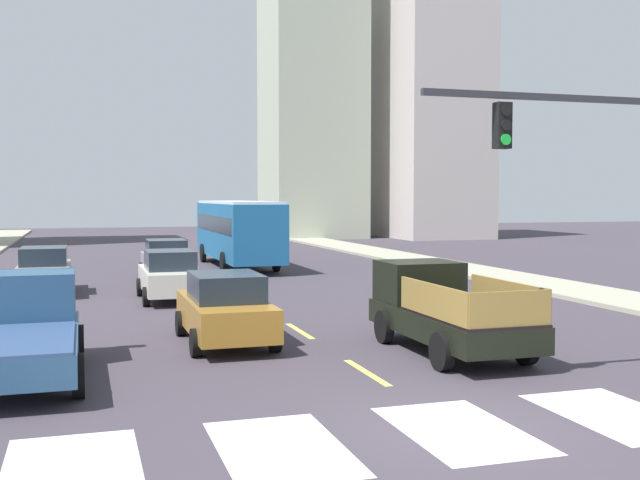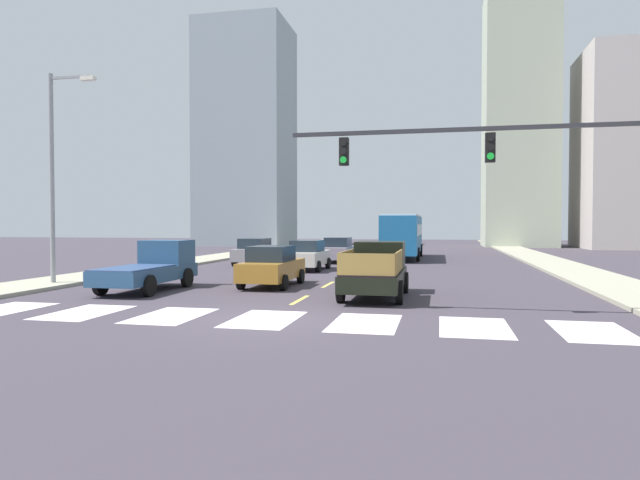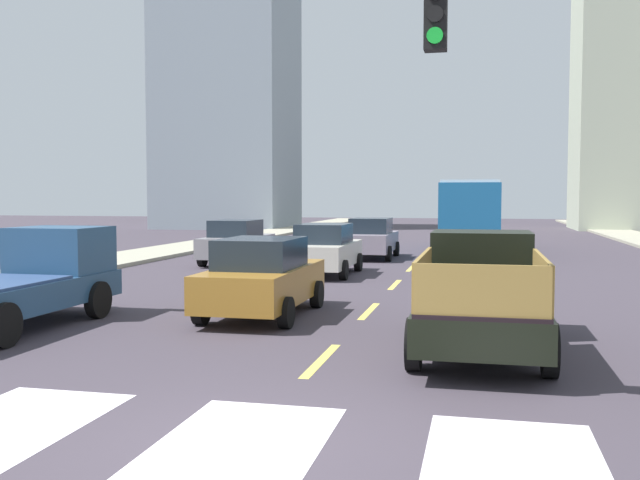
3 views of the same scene
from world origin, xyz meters
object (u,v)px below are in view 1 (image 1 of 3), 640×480
at_px(pickup_dark, 26,330).
at_px(sedan_near_right, 170,275).
at_px(sedan_far, 225,308).
at_px(pickup_stakebed, 442,310).
at_px(sedan_mid, 44,270).
at_px(sedan_near_left, 166,259).
at_px(city_bus, 238,228).

bearing_deg(pickup_dark, sedan_near_right, 70.05).
bearing_deg(sedan_far, pickup_stakebed, -24.26).
distance_m(sedan_mid, sedan_near_left, 5.97).
relative_size(sedan_near_right, sedan_far, 1.00).
xyz_separation_m(pickup_stakebed, sedan_mid, (-9.29, 13.56, -0.08)).
bearing_deg(sedan_near_right, sedan_mid, 144.84).
xyz_separation_m(pickup_stakebed, sedan_near_left, (-4.54, 17.16, -0.08)).
height_order(pickup_dark, sedan_far, pickup_dark).
height_order(sedan_mid, sedan_far, same).
bearing_deg(city_bus, pickup_dark, -109.77).
distance_m(city_bus, sedan_mid, 12.26).
bearing_deg(sedan_near_right, city_bus, 69.20).
bearing_deg(pickup_dark, pickup_stakebed, 0.34).
bearing_deg(sedan_mid, sedan_near_right, -36.89).
bearing_deg(pickup_stakebed, sedan_near_left, 106.67).
xyz_separation_m(pickup_stakebed, city_bus, (-0.46, 21.99, 1.02)).
relative_size(pickup_stakebed, city_bus, 0.48).
distance_m(sedan_far, sedan_near_left, 14.98).
distance_m(pickup_dark, city_bus, 23.56).
xyz_separation_m(pickup_dark, city_bus, (8.57, 21.92, 1.03)).
relative_size(sedan_mid, sedan_near_left, 1.00).
relative_size(sedan_mid, sedan_far, 1.00).
distance_m(city_bus, sedan_near_left, 6.41).
bearing_deg(sedan_near_right, sedan_far, -85.95).
bearing_deg(sedan_near_left, pickup_stakebed, -74.24).
xyz_separation_m(city_bus, sedan_far, (-4.21, -19.80, -1.09)).
relative_size(city_bus, sedan_near_left, 2.45).
xyz_separation_m(sedan_near_right, sedan_mid, (-4.19, 3.08, 0.00)).
distance_m(sedan_near_right, sedan_near_left, 6.71).
bearing_deg(city_bus, sedan_near_right, -110.35).
relative_size(pickup_stakebed, sedan_near_right, 1.18).
xyz_separation_m(sedan_far, sedan_near_left, (0.14, 14.98, 0.00)).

